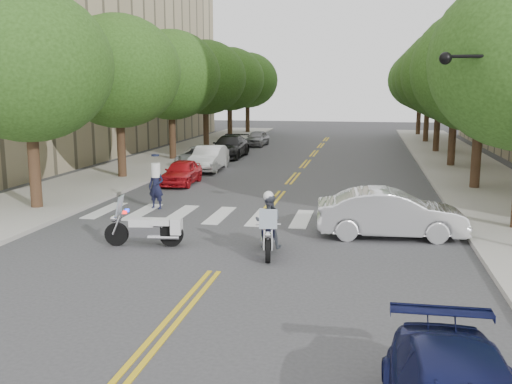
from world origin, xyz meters
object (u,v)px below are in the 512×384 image
(motorcycle_police, at_px, (268,226))
(convertible, at_px, (391,214))
(motorcycle_parked, at_px, (151,229))
(officer_standing, at_px, (156,187))

(motorcycle_police, xyz_separation_m, convertible, (3.53, 2.55, -0.05))
(motorcycle_parked, xyz_separation_m, officer_standing, (-1.81, 5.22, 0.34))
(motorcycle_police, height_order, officer_standing, motorcycle_police)
(motorcycle_police, relative_size, motorcycle_parked, 0.95)
(motorcycle_parked, relative_size, officer_standing, 1.36)
(motorcycle_parked, bearing_deg, motorcycle_police, -100.12)
(motorcycle_parked, bearing_deg, convertible, -79.88)
(motorcycle_parked, height_order, officer_standing, officer_standing)
(motorcycle_police, xyz_separation_m, motorcycle_parked, (-3.62, 0.07, -0.28))
(officer_standing, relative_size, convertible, 0.37)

